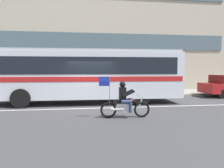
# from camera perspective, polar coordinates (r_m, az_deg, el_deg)

# --- Properties ---
(ground_plane) EXTENTS (60.00, 60.00, 0.00)m
(ground_plane) POSITION_cam_1_polar(r_m,az_deg,el_deg) (11.58, -6.08, -6.21)
(ground_plane) COLOR #3D3D3F
(sidewalk_curb) EXTENTS (28.00, 3.80, 0.15)m
(sidewalk_curb) POSITION_cam_1_polar(r_m,az_deg,el_deg) (16.61, -6.66, -2.77)
(sidewalk_curb) COLOR gray
(sidewalk_curb) RESTS_ON ground_plane
(lane_center_stripe) EXTENTS (26.60, 0.14, 0.01)m
(lane_center_stripe) POSITION_cam_1_polar(r_m,az_deg,el_deg) (10.99, -5.98, -6.76)
(lane_center_stripe) COLOR silver
(lane_center_stripe) RESTS_ON ground_plane
(office_building_facade) EXTENTS (28.00, 0.89, 13.05)m
(office_building_facade) POSITION_cam_1_polar(r_m,az_deg,el_deg) (19.29, -6.99, 17.51)
(office_building_facade) COLOR #B2A893
(office_building_facade) RESTS_ON ground_plane
(transit_bus) EXTENTS (11.41, 2.83, 3.22)m
(transit_bus) POSITION_cam_1_polar(r_m,az_deg,el_deg) (12.58, -7.14, 3.24)
(transit_bus) COLOR silver
(transit_bus) RESTS_ON ground_plane
(motorcycle_with_rider) EXTENTS (2.19, 0.64, 1.78)m
(motorcycle_with_rider) POSITION_cam_1_polar(r_m,az_deg,el_deg) (8.80, 3.55, -5.12)
(motorcycle_with_rider) COLOR black
(motorcycle_with_rider) RESTS_ON ground_plane
(fire_hydrant) EXTENTS (0.22, 0.30, 0.75)m
(fire_hydrant) POSITION_cam_1_polar(r_m,az_deg,el_deg) (15.90, -18.61, -1.67)
(fire_hydrant) COLOR #4C8C3F
(fire_hydrant) RESTS_ON sidewalk_curb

